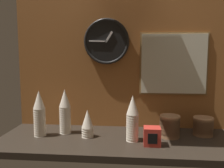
% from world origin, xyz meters
% --- Properties ---
extents(ground_plane, '(1.60, 0.56, 0.04)m').
position_xyz_m(ground_plane, '(0.00, 0.00, -0.02)').
color(ground_plane, black).
extents(wall_tiled_back, '(1.60, 0.03, 1.05)m').
position_xyz_m(wall_tiled_back, '(0.00, 0.27, 0.53)').
color(wall_tiled_back, '#A3602D').
rests_on(wall_tiled_back, ground_plane).
extents(cup_stack_far_left, '(0.08, 0.08, 0.30)m').
position_xyz_m(cup_stack_far_left, '(-0.55, -0.00, 0.15)').
color(cup_stack_far_left, beige).
rests_on(cup_stack_far_left, ground_plane).
extents(cup_stack_left, '(0.08, 0.08, 0.30)m').
position_xyz_m(cup_stack_left, '(-0.41, 0.07, 0.15)').
color(cup_stack_left, beige).
rests_on(cup_stack_left, ground_plane).
extents(cup_stack_center_right, '(0.08, 0.08, 0.28)m').
position_xyz_m(cup_stack_center_right, '(0.05, -0.04, 0.14)').
color(cup_stack_center_right, beige).
rests_on(cup_stack_center_right, ground_plane).
extents(cup_stack_center_left, '(0.08, 0.08, 0.18)m').
position_xyz_m(cup_stack_center_left, '(-0.24, 0.01, 0.09)').
color(cup_stack_center_left, beige).
rests_on(cup_stack_center_left, ground_plane).
extents(bowl_stack_right, '(0.13, 0.13, 0.14)m').
position_xyz_m(bowl_stack_right, '(0.28, 0.05, 0.07)').
color(bowl_stack_right, '#996B47').
rests_on(bowl_stack_right, ground_plane).
extents(bowl_stack_far_right, '(0.13, 0.13, 0.12)m').
position_xyz_m(bowl_stack_far_right, '(0.51, 0.11, 0.06)').
color(bowl_stack_far_right, '#996B47').
rests_on(bowl_stack_far_right, ground_plane).
extents(wall_clock, '(0.32, 0.03, 0.32)m').
position_xyz_m(wall_clock, '(-0.14, 0.23, 0.62)').
color(wall_clock, black).
extents(menu_board, '(0.47, 0.01, 0.44)m').
position_xyz_m(menu_board, '(0.33, 0.24, 0.46)').
color(menu_board, olive).
extents(napkin_dispenser, '(0.10, 0.09, 0.11)m').
position_xyz_m(napkin_dispenser, '(0.16, -0.10, 0.05)').
color(napkin_dispenser, red).
rests_on(napkin_dispenser, ground_plane).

